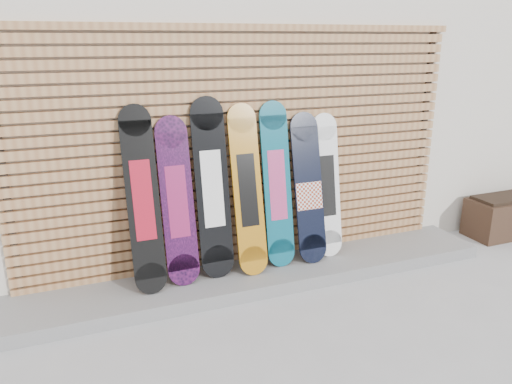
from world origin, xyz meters
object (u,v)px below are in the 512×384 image
snowboard_3 (247,190)px  snowboard_6 (327,186)px  snowboard_5 (308,189)px  planter_box (511,215)px  snowboard_1 (177,202)px  snowboard_2 (212,189)px  snowboard_4 (277,185)px  snowboard_0 (143,200)px

snowboard_3 → snowboard_6: (0.84, 0.05, -0.07)m
snowboard_5 → snowboard_6: snowboard_5 is taller
planter_box → snowboard_1: size_ratio=0.72×
snowboard_1 → snowboard_5: size_ratio=1.03×
snowboard_2 → snowboard_4: (0.62, 0.00, -0.03)m
snowboard_0 → snowboard_5: snowboard_0 is taller
snowboard_0 → snowboard_2: bearing=3.8°
snowboard_2 → snowboard_5: (0.93, -0.02, -0.10)m
planter_box → snowboard_1: (-3.85, 0.07, 0.61)m
snowboard_3 → snowboard_5: (0.62, 0.01, -0.06)m
snowboard_0 → snowboard_6: snowboard_0 is taller
snowboard_1 → snowboard_5: snowboard_1 is taller
snowboard_4 → snowboard_5: 0.32m
snowboard_3 → snowboard_1: bearing=178.3°
snowboard_1 → snowboard_2: 0.33m
snowboard_0 → snowboard_4: (1.23, 0.04, -0.01)m
planter_box → snowboard_1: 3.90m
planter_box → snowboard_1: snowboard_1 is taller
snowboard_0 → snowboard_6: size_ratio=1.12×
planter_box → snowboard_4: bearing=178.4°
snowboard_5 → snowboard_6: (0.22, 0.04, -0.00)m
snowboard_3 → snowboard_5: bearing=1.0°
snowboard_3 → snowboard_5: 0.62m
snowboard_0 → snowboard_3: snowboard_0 is taller
snowboard_0 → snowboard_2: (0.61, 0.04, 0.02)m
snowboard_5 → planter_box: bearing=-1.3°
snowboard_4 → snowboard_2: bearing=-179.9°
snowboard_0 → snowboard_3: 0.93m
snowboard_5 → snowboard_0: bearing=-179.4°
snowboard_0 → snowboard_5: 1.55m
snowboard_3 → snowboard_6: size_ratio=1.10×
snowboard_2 → snowboard_5: size_ratio=1.13×
snowboard_0 → snowboard_6: bearing=1.8°
snowboard_1 → snowboard_3: size_ratio=0.95×
snowboard_3 → snowboard_2: bearing=173.7°
snowboard_5 → snowboard_2: bearing=178.5°
snowboard_1 → snowboard_3: snowboard_3 is taller
snowboard_3 → snowboard_6: snowboard_3 is taller
snowboard_2 → snowboard_6: 1.16m
planter_box → snowboard_2: size_ratio=0.66×
snowboard_0 → snowboard_1: 0.30m
snowboard_1 → snowboard_4: (0.94, 0.02, 0.04)m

